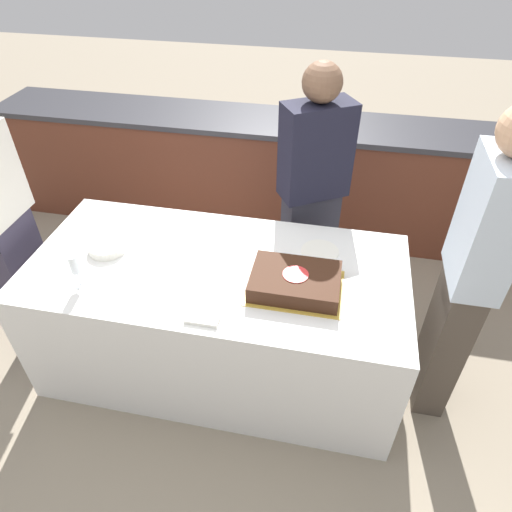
% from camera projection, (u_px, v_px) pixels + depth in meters
% --- Properties ---
extents(ground_plane, '(14.00, 14.00, 0.00)m').
position_uv_depth(ground_plane, '(223.00, 359.00, 2.83)').
color(ground_plane, gray).
extents(back_counter, '(4.40, 0.58, 0.92)m').
position_uv_depth(back_counter, '(268.00, 174.00, 3.71)').
color(back_counter, '#5B2D1E').
rests_on(back_counter, ground_plane).
extents(dining_table, '(1.96, 0.93, 0.76)m').
position_uv_depth(dining_table, '(220.00, 317.00, 2.59)').
color(dining_table, white).
rests_on(dining_table, ground_plane).
extents(cake, '(0.46, 0.34, 0.09)m').
position_uv_depth(cake, '(295.00, 282.00, 2.19)').
color(cake, gold).
rests_on(cake, dining_table).
extents(plate_stack, '(0.20, 0.20, 0.04)m').
position_uv_depth(plate_stack, '(107.00, 247.00, 2.44)').
color(plate_stack, white).
rests_on(plate_stack, dining_table).
extents(wine_glass, '(0.06, 0.06, 0.18)m').
position_uv_depth(wine_glass, '(75.00, 266.00, 2.16)').
color(wine_glass, white).
rests_on(wine_glass, dining_table).
extents(side_plate_near_cake, '(0.20, 0.20, 0.00)m').
position_uv_depth(side_plate_near_cake, '(320.00, 251.00, 2.44)').
color(side_plate_near_cake, white).
rests_on(side_plate_near_cake, dining_table).
extents(utensil_pile, '(0.15, 0.08, 0.02)m').
position_uv_depth(utensil_pile, '(202.00, 318.00, 2.05)').
color(utensil_pile, white).
rests_on(utensil_pile, dining_table).
extents(person_cutting_cake, '(0.44, 0.38, 1.60)m').
position_uv_depth(person_cutting_cake, '(312.00, 193.00, 2.76)').
color(person_cutting_cake, '#282833').
rests_on(person_cutting_cake, ground_plane).
extents(person_seated_left, '(0.20, 0.37, 1.59)m').
position_uv_depth(person_seated_left, '(4.00, 229.00, 2.49)').
color(person_seated_left, '#383347').
rests_on(person_seated_left, ground_plane).
extents(person_seated_right, '(0.21, 0.35, 1.70)m').
position_uv_depth(person_seated_right, '(469.00, 277.00, 2.08)').
color(person_seated_right, '#4C4238').
rests_on(person_seated_right, ground_plane).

